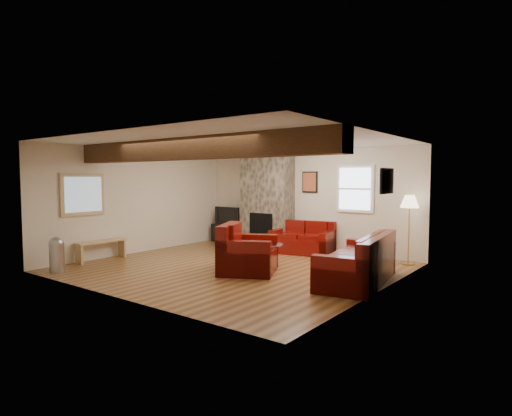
{
  "coord_description": "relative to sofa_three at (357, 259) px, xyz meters",
  "views": [
    {
      "loc": [
        5.46,
        -6.54,
        1.8
      ],
      "look_at": [
        0.23,
        0.4,
        1.19
      ],
      "focal_mm": 30.0,
      "sensor_mm": 36.0,
      "label": 1
    }
  ],
  "objects": [
    {
      "name": "room",
      "position": [
        -2.48,
        -0.3,
        0.83
      ],
      "size": [
        8.0,
        8.0,
        8.0
      ],
      "color": "brown",
      "rests_on": "ground"
    },
    {
      "name": "oak_beam",
      "position": [
        -2.48,
        -1.55,
        1.89
      ],
      "size": [
        6.0,
        0.36,
        0.38
      ],
      "primitive_type": "cube",
      "color": "black",
      "rests_on": "room"
    },
    {
      "name": "chimney_breast",
      "position": [
        -3.48,
        2.19,
        0.8
      ],
      "size": [
        1.4,
        0.67,
        2.5
      ],
      "color": "#363129",
      "rests_on": "floor"
    },
    {
      "name": "back_window",
      "position": [
        -1.13,
        2.41,
        1.13
      ],
      "size": [
        0.9,
        0.08,
        1.1
      ],
      "primitive_type": null,
      "color": "white",
      "rests_on": "room"
    },
    {
      "name": "hatch_window",
      "position": [
        -5.44,
        -1.8,
        1.03
      ],
      "size": [
        0.08,
        1.0,
        0.9
      ],
      "primitive_type": null,
      "color": "tan",
      "rests_on": "room"
    },
    {
      "name": "ceiling_dome",
      "position": [
        -1.58,
        0.6,
        2.02
      ],
      "size": [
        0.4,
        0.4,
        0.18
      ],
      "primitive_type": null,
      "color": "white",
      "rests_on": "room"
    },
    {
      "name": "artwork_back",
      "position": [
        -2.33,
        2.41,
        1.28
      ],
      "size": [
        0.42,
        0.06,
        0.52
      ],
      "primitive_type": null,
      "color": "black",
      "rests_on": "room"
    },
    {
      "name": "artwork_right",
      "position": [
        0.48,
        -0.0,
        1.33
      ],
      "size": [
        0.06,
        0.55,
        0.42
      ],
      "primitive_type": null,
      "color": "black",
      "rests_on": "room"
    },
    {
      "name": "sofa_three",
      "position": [
        0.0,
        0.0,
        0.0
      ],
      "size": [
        1.23,
        2.27,
        0.83
      ],
      "primitive_type": null,
      "rotation": [
        0.0,
        0.0,
        -1.41
      ],
      "color": "#4D0805",
      "rests_on": "floor"
    },
    {
      "name": "loveseat",
      "position": [
        -2.24,
        1.93,
        -0.04
      ],
      "size": [
        1.55,
        1.06,
        0.76
      ],
      "primitive_type": null,
      "rotation": [
        0.0,
        0.0,
        0.17
      ],
      "color": "#4D0805",
      "rests_on": "floor"
    },
    {
      "name": "armchair_red",
      "position": [
        -1.99,
        -0.49,
        0.04
      ],
      "size": [
        1.4,
        1.46,
        0.92
      ],
      "primitive_type": null,
      "rotation": [
        0.0,
        0.0,
        2.03
      ],
      "color": "#4D0805",
      "rests_on": "floor"
    },
    {
      "name": "coffee_table",
      "position": [
        -2.08,
        -0.05,
        -0.18
      ],
      "size": [
        0.98,
        0.98,
        0.51
      ],
      "color": "#422515",
      "rests_on": "floor"
    },
    {
      "name": "tv_cabinet",
      "position": [
        -4.8,
        2.23,
        -0.17
      ],
      "size": [
        1.0,
        0.4,
        0.5
      ],
      "primitive_type": "cube",
      "color": "black",
      "rests_on": "floor"
    },
    {
      "name": "television",
      "position": [
        -4.8,
        2.23,
        0.33
      ],
      "size": [
        0.85,
        0.11,
        0.49
      ],
      "primitive_type": "imported",
      "color": "black",
      "rests_on": "tv_cabinet"
    },
    {
      "name": "floor_lamp",
      "position": [
        0.22,
        2.07,
        0.82
      ],
      "size": [
        0.37,
        0.37,
        1.45
      ],
      "color": "tan",
      "rests_on": "floor"
    },
    {
      "name": "pine_bench",
      "position": [
        -5.31,
        -1.48,
        -0.2
      ],
      "size": [
        0.27,
        1.15,
        0.43
      ],
      "primitive_type": null,
      "color": "tan",
      "rests_on": "floor"
    },
    {
      "name": "pedal_bin",
      "position": [
        -4.91,
        -2.7,
        -0.07
      ],
      "size": [
        0.29,
        0.29,
        0.68
      ],
      "primitive_type": null,
      "rotation": [
        0.0,
        0.0,
        -0.05
      ],
      "color": "#9B9BA0",
      "rests_on": "floor"
    },
    {
      "name": "coal_bucket",
      "position": [
        -3.41,
        1.74,
        -0.27
      ],
      "size": [
        0.31,
        0.31,
        0.29
      ],
      "primitive_type": null,
      "color": "slate",
      "rests_on": "floor"
    }
  ]
}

